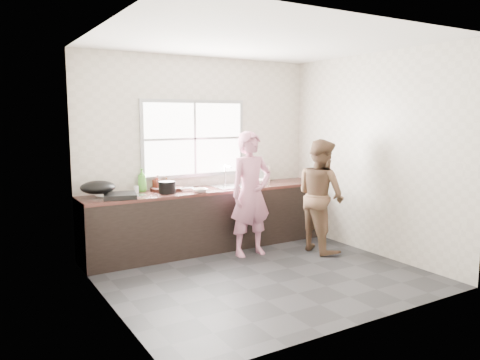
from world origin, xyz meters
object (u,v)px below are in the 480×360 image
black_pot (167,187)px  pot_lid_right (137,195)px  cutting_board (167,189)px  wok (98,187)px  dish_rack (256,173)px  plate_food (166,189)px  bowl_crabs (257,183)px  bottle_brown_short (167,184)px  bottle_green (142,180)px  bowl_held (247,184)px  woman (251,198)px  burner (120,196)px  pot_lid_left (106,195)px  bowl_mince (200,190)px  glass_jar (136,189)px  person_side (321,195)px  bottle_brown_tall (157,183)px

black_pot → pot_lid_right: bearing=176.3°
cutting_board → wok: 0.99m
dish_rack → plate_food: bearing=-162.1°
bowl_crabs → bottle_brown_short: (-1.32, 0.26, 0.04)m
cutting_board → bowl_crabs: bearing=-8.2°
cutting_board → bottle_green: bearing=168.3°
bowl_held → dish_rack: 0.51m
black_pot → wok: bearing=175.1°
cutting_board → black_pot: bearing=-111.0°
bowl_crabs → woman: bearing=-129.9°
woman → cutting_board: size_ratio=3.51×
burner → pot_lid_left: bearing=113.5°
pot_lid_left → burner: bearing=-66.5°
bowl_mince → bowl_held: (0.80, 0.11, 0.00)m
bowl_held → burner: burner is taller
plate_food → bottle_green: 0.38m
plate_food → pot_lid_left: 0.86m
bowl_mince → glass_jar: bearing=152.8°
bowl_crabs → glass_jar: glass_jar is taller
bowl_held → black_pot: bearing=178.6°
black_pot → burner: size_ratio=0.56×
woman → pot_lid_right: woman is taller
bottle_green → glass_jar: size_ratio=3.41×
bowl_mince → bottle_brown_short: (-0.30, 0.44, 0.05)m
cutting_board → wok: (-0.97, -0.15, 0.12)m
plate_food → glass_jar: bearing=-173.2°
black_pot → pot_lid_right: size_ratio=1.00×
bowl_mince → glass_jar: 0.85m
bottle_green → wok: size_ratio=0.75×
bowl_held → pot_lid_left: (-1.96, 0.26, -0.02)m
person_side → bowl_crabs: person_side is taller
bowl_mince → burner: bearing=173.6°
bottle_brown_tall → pot_lid_right: size_ratio=0.90×
black_pot → glass_jar: (-0.34, 0.24, -0.03)m
bottle_green → bottle_brown_tall: bearing=0.0°
plate_food → bowl_crabs: bearing=-11.1°
woman → black_pot: (-1.00, 0.49, 0.16)m
cutting_board → pot_lid_left: size_ratio=1.66×
plate_food → dish_rack: bearing=0.0°
pot_lid_left → bottle_brown_short: bearing=4.7°
black_pot → burner: (-0.64, -0.03, -0.05)m
woman → bottle_green: woman is taller
bowl_crabs → wok: (-2.31, 0.04, 0.11)m
bottle_brown_tall → bottle_brown_short: 0.14m
pot_lid_right → dish_rack: bearing=7.7°
bottle_brown_tall → burner: bearing=-152.4°
bottle_brown_tall → dish_rack: dish_rack is taller
bottle_green → bottle_brown_tall: 0.22m
bowl_crabs → burner: (-2.07, -0.06, -0.00)m
bowl_mince → bowl_crabs: bearing=10.0°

